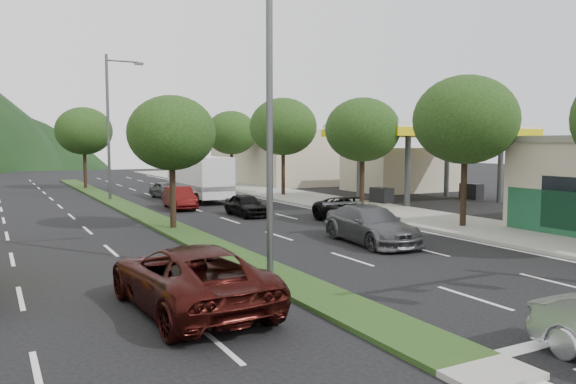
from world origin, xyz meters
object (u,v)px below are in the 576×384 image
tree_r_d (283,127)px  streetlight_near (276,89)px  car_queue_b (371,225)px  car_queue_d (352,210)px  car_queue_a (246,205)px  car_queue_e (166,190)px  tree_med_near (172,133)px  suv_maroon (189,277)px  tree_r_b (465,120)px  tree_med_far (84,131)px  motorhome (199,177)px  tree_r_c (363,130)px  tree_r_e (231,133)px  streetlight_mid (111,120)px  car_queue_c (180,198)px

tree_r_d → streetlight_near: bearing=-118.2°
car_queue_b → car_queue_d: bearing=67.6°
car_queue_a → car_queue_e: size_ratio=1.00×
tree_med_near → car_queue_d: bearing=-13.5°
suv_maroon → car_queue_d: 15.59m
car_queue_e → tree_r_b: bearing=-76.6°
tree_med_far → car_queue_a: bearing=-77.8°
tree_med_far → streetlight_near: size_ratio=0.69×
suv_maroon → car_queue_e: suv_maroon is taller
car_queue_b → tree_med_near: bearing=135.0°
tree_med_near → suv_maroon: (-3.27, -12.25, -3.64)m
tree_r_d → motorhome: tree_r_d is taller
tree_med_far → suv_maroon: bearing=-94.9°
streetlight_near → car_queue_a: size_ratio=2.82×
car_queue_e → motorhome: (1.60, -2.63, 1.03)m
tree_r_c → suv_maroon: bearing=-137.0°
tree_r_c → tree_r_d: 10.01m
tree_r_e → streetlight_near: bearing=-110.2°
tree_r_d → suv_maroon: 28.99m
tree_r_e → car_queue_e: 11.59m
car_queue_a → car_queue_e: (-1.07, 11.94, -0.00)m
car_queue_a → motorhome: bearing=86.4°
streetlight_mid → car_queue_e: (3.70, -0.10, -4.98)m
tree_med_near → streetlight_near: streetlight_near is taller
car_queue_a → car_queue_c: (-2.20, 5.00, 0.07)m
streetlight_mid → car_queue_e: 6.20m
tree_r_b → tree_r_d: tree_r_d is taller
tree_med_far → streetlight_mid: streetlight_mid is taller
car_queue_b → car_queue_d: (2.57, 5.00, -0.09)m
tree_r_d → streetlight_mid: (-11.79, 3.00, 0.40)m
tree_r_c → streetlight_mid: 17.57m
streetlight_near → suv_maroon: bearing=-147.0°
streetlight_mid → car_queue_d: size_ratio=2.14×
car_queue_d → motorhome: 14.66m
streetlight_near → streetlight_mid: 25.00m
tree_r_e → suv_maroon: size_ratio=1.18×
car_queue_b → car_queue_d: size_ratio=1.09×
car_queue_c → car_queue_d: 11.53m
tree_r_c → car_queue_c: size_ratio=1.59×
tree_r_b → tree_med_far: 34.18m
car_queue_a → motorhome: (0.53, 9.31, 1.02)m
tree_r_b → motorhome: tree_r_b is taller
tree_r_e → tree_r_b: bearing=-90.0°
car_queue_c → car_queue_d: car_queue_c is taller
streetlight_near → car_queue_e: bearing=81.5°
tree_r_b → car_queue_a: 12.22m
suv_maroon → car_queue_b: (9.20, 5.21, -0.05)m
tree_med_far → motorhome: 15.17m
streetlight_near → car_queue_b: streetlight_near is taller
car_queue_e → motorhome: 3.24m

